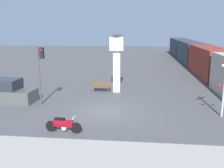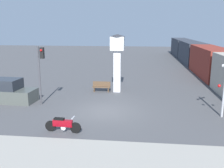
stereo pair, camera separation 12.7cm
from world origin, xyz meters
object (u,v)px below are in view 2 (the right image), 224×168
(clock_tower, at_px, (117,54))
(bench, at_px, (101,86))
(parked_car, at_px, (8,92))
(traffic_light, at_px, (41,65))
(freight_train, at_px, (199,56))
(motorcycle, at_px, (63,125))

(clock_tower, relative_size, bench, 3.19)
(parked_car, bearing_deg, traffic_light, -5.43)
(freight_train, bearing_deg, traffic_light, -129.68)
(traffic_light, bearing_deg, clock_tower, 41.03)
(motorcycle, distance_m, parked_car, 7.96)
(freight_train, bearing_deg, motorcycle, -117.96)
(clock_tower, distance_m, traffic_light, 6.89)
(motorcycle, height_order, bench, bench)
(clock_tower, xyz_separation_m, traffic_light, (-5.19, -4.51, -0.38))
(freight_train, xyz_separation_m, traffic_light, (-15.40, -18.56, 1.31))
(motorcycle, xyz_separation_m, clock_tower, (2.16, 9.26, 2.95))
(motorcycle, xyz_separation_m, bench, (0.77, 9.02, 0.05))
(parked_car, bearing_deg, clock_tower, 29.55)
(traffic_light, relative_size, bench, 2.74)
(traffic_light, distance_m, bench, 6.24)
(motorcycle, height_order, parked_car, parked_car)
(traffic_light, bearing_deg, parked_car, 171.43)
(bench, bearing_deg, motorcycle, -94.86)
(motorcycle, bearing_deg, freight_train, 66.10)
(traffic_light, height_order, bench, traffic_light)
(traffic_light, bearing_deg, bench, 48.43)
(traffic_light, bearing_deg, freight_train, 50.32)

